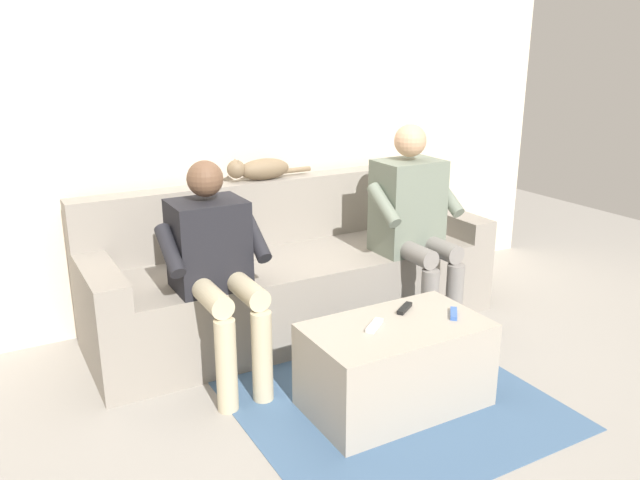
{
  "coord_description": "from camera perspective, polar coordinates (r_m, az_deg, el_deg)",
  "views": [
    {
      "loc": [
        1.61,
        3.07,
        1.65
      ],
      "look_at": [
        0.0,
        0.21,
        0.63
      ],
      "focal_mm": 35.69,
      "sensor_mm": 36.0,
      "label": 1
    }
  ],
  "objects": [
    {
      "name": "cat_on_backrest",
      "position": [
        3.85,
        -5.42,
        6.35
      ],
      "size": [
        0.55,
        0.14,
        0.14
      ],
      "color": "#756047",
      "rests_on": "couch"
    },
    {
      "name": "remote_white",
      "position": [
        2.91,
        4.91,
        -7.64
      ],
      "size": [
        0.13,
        0.11,
        0.02
      ],
      "primitive_type": "cube",
      "rotation": [
        0.0,
        0.0,
        0.65
      ],
      "color": "white",
      "rests_on": "coffee_table"
    },
    {
      "name": "person_right_seated",
      "position": [
        3.16,
        -9.41,
        -1.68
      ],
      "size": [
        0.51,
        0.61,
        1.11
      ],
      "color": "black",
      "rests_on": "ground"
    },
    {
      "name": "ground_plane",
      "position": [
        3.38,
        3.32,
        -11.95
      ],
      "size": [
        8.0,
        8.0,
        0.0
      ],
      "primitive_type": "plane",
      "color": "gray"
    },
    {
      "name": "person_left_seated",
      "position": [
        3.74,
        8.36,
        2.17
      ],
      "size": [
        0.53,
        0.54,
        1.21
      ],
      "color": "slate",
      "rests_on": "ground"
    },
    {
      "name": "remote_black",
      "position": [
        3.1,
        7.6,
        -6.09
      ],
      "size": [
        0.13,
        0.1,
        0.02
      ],
      "primitive_type": "cube",
      "rotation": [
        0.0,
        0.0,
        0.59
      ],
      "color": "black",
      "rests_on": "coffee_table"
    },
    {
      "name": "coffee_table",
      "position": [
        3.04,
        6.75,
        -11.08
      ],
      "size": [
        0.83,
        0.49,
        0.42
      ],
      "color": "#A89E8E",
      "rests_on": "ground"
    },
    {
      "name": "floor_rug",
      "position": [
        3.22,
        5.41,
        -13.46
      ],
      "size": [
        1.41,
        1.5,
        0.01
      ],
      "primitive_type": "cube",
      "color": "#426084",
      "rests_on": "ground"
    },
    {
      "name": "back_wall",
      "position": [
        4.01,
        -5.76,
        12.88
      ],
      "size": [
        4.54,
        0.06,
        2.69
      ],
      "primitive_type": "cube",
      "color": "beige",
      "rests_on": "ground"
    },
    {
      "name": "couch",
      "position": [
        3.82,
        -2.44,
        -3.38
      ],
      "size": [
        2.41,
        0.77,
        0.86
      ],
      "color": "gray",
      "rests_on": "ground"
    },
    {
      "name": "remote_blue",
      "position": [
        3.08,
        11.9,
        -6.47
      ],
      "size": [
        0.11,
        0.12,
        0.02
      ],
      "primitive_type": "cube",
      "rotation": [
        0.0,
        0.0,
        4.01
      ],
      "color": "#3860B7",
      "rests_on": "coffee_table"
    }
  ]
}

